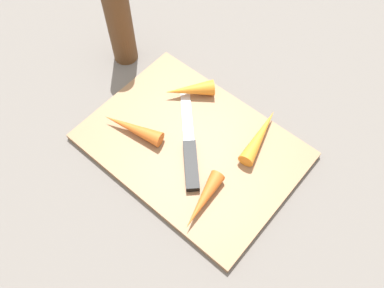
% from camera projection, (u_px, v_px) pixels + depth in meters
% --- Properties ---
extents(ground_plane, '(1.40, 1.40, 0.00)m').
position_uv_depth(ground_plane, '(192.00, 147.00, 0.70)').
color(ground_plane, slate).
extents(cutting_board, '(0.36, 0.26, 0.01)m').
position_uv_depth(cutting_board, '(192.00, 146.00, 0.69)').
color(cutting_board, '#99704C').
rests_on(cutting_board, ground_plane).
extents(knife, '(0.15, 0.16, 0.01)m').
position_uv_depth(knife, '(190.00, 159.00, 0.67)').
color(knife, '#B7B7BC').
rests_on(knife, cutting_board).
extents(carrot_longest, '(0.05, 0.12, 0.03)m').
position_uv_depth(carrot_longest, '(260.00, 135.00, 0.68)').
color(carrot_longest, orange).
rests_on(carrot_longest, cutting_board).
extents(carrot_long, '(0.11, 0.05, 0.03)m').
position_uv_depth(carrot_long, '(132.00, 128.00, 0.69)').
color(carrot_long, orange).
rests_on(carrot_long, cutting_board).
extents(carrot_short, '(0.04, 0.10, 0.03)m').
position_uv_depth(carrot_short, '(203.00, 200.00, 0.62)').
color(carrot_short, orange).
rests_on(carrot_short, cutting_board).
extents(carrot_shortest, '(0.08, 0.09, 0.03)m').
position_uv_depth(carrot_shortest, '(189.00, 90.00, 0.73)').
color(carrot_shortest, orange).
rests_on(carrot_shortest, cutting_board).
extents(pepper_grinder, '(0.05, 0.05, 0.17)m').
position_uv_depth(pepper_grinder, '(120.00, 25.00, 0.74)').
color(pepper_grinder, brown).
rests_on(pepper_grinder, ground_plane).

